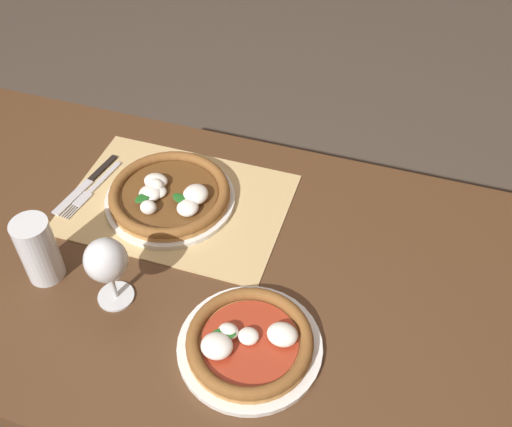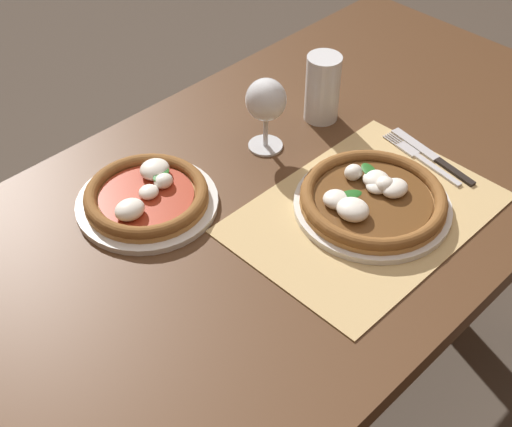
# 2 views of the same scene
# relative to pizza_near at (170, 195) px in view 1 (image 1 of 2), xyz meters

# --- Properties ---
(ground_plane) EXTENTS (24.00, 24.00, 0.00)m
(ground_plane) POSITION_rel_pizza_near_xyz_m (-0.05, 0.14, -0.76)
(ground_plane) COLOR #473D33
(dining_table) EXTENTS (1.49, 0.81, 0.74)m
(dining_table) POSITION_rel_pizza_near_xyz_m (-0.05, 0.14, -0.13)
(dining_table) COLOR #4C301C
(dining_table) RESTS_ON ground
(paper_placemat) EXTENTS (0.48, 0.34, 0.00)m
(paper_placemat) POSITION_rel_pizza_near_xyz_m (-0.02, -0.00, -0.02)
(paper_placemat) COLOR tan
(paper_placemat) RESTS_ON dining_table
(pizza_near) EXTENTS (0.29, 0.29, 0.05)m
(pizza_near) POSITION_rel_pizza_near_xyz_m (0.00, 0.00, 0.00)
(pizza_near) COLOR silver
(pizza_near) RESTS_ON paper_placemat
(pizza_far) EXTENTS (0.26, 0.26, 0.05)m
(pizza_far) POSITION_rel_pizza_near_xyz_m (-0.28, 0.30, -0.00)
(pizza_far) COLOR silver
(pizza_far) RESTS_ON dining_table
(wine_glass) EXTENTS (0.08, 0.08, 0.16)m
(wine_glass) POSITION_rel_pizza_near_xyz_m (-0.00, 0.27, 0.08)
(wine_glass) COLOR silver
(wine_glass) RESTS_ON dining_table
(pint_glass) EXTENTS (0.07, 0.07, 0.15)m
(pint_glass) POSITION_rel_pizza_near_xyz_m (0.15, 0.26, 0.05)
(pint_glass) COLOR silver
(pint_glass) RESTS_ON dining_table
(fork) EXTENTS (0.05, 0.20, 0.00)m
(fork) POSITION_rel_pizza_near_xyz_m (0.18, 0.02, -0.02)
(fork) COLOR #B7B7BC
(fork) RESTS_ON paper_placemat
(knife) EXTENTS (0.05, 0.21, 0.01)m
(knife) POSITION_rel_pizza_near_xyz_m (0.20, 0.01, -0.02)
(knife) COLOR black
(knife) RESTS_ON paper_placemat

